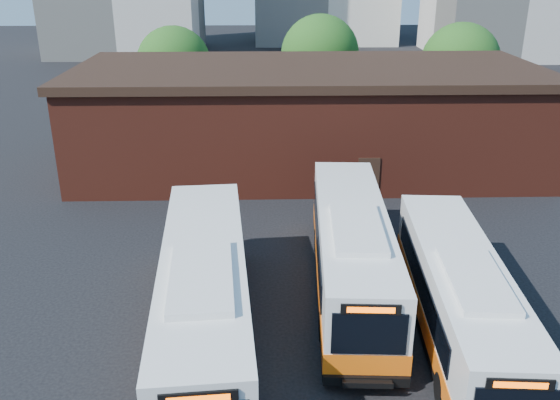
{
  "coord_description": "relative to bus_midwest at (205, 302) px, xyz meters",
  "views": [
    {
      "loc": [
        -2.71,
        -16.67,
        12.41
      ],
      "look_at": [
        -2.12,
        5.31,
        3.49
      ],
      "focal_mm": 38.0,
      "sensor_mm": 36.0,
      "label": 1
    }
  ],
  "objects": [
    {
      "name": "depot_building",
      "position": [
        4.8,
        19.32,
        1.58
      ],
      "size": [
        28.6,
        12.6,
        6.4
      ],
      "color": "#5E2316",
      "rests_on": "ground"
    },
    {
      "name": "bus_mideast",
      "position": [
        5.49,
        3.55,
        -0.06
      ],
      "size": [
        3.42,
        13.14,
        3.54
      ],
      "rotation": [
        0.0,
        0.0,
        -0.06
      ],
      "color": "white",
      "rests_on": "ground"
    },
    {
      "name": "bus_midwest",
      "position": [
        0.0,
        0.0,
        0.0
      ],
      "size": [
        3.83,
        13.69,
        3.69
      ],
      "rotation": [
        0.0,
        0.0,
        0.08
      ],
      "color": "white",
      "rests_on": "ground"
    },
    {
      "name": "tree_mid",
      "position": [
        6.8,
        33.32,
        3.41
      ],
      "size": [
        6.56,
        6.56,
        8.36
      ],
      "color": "#382314",
      "rests_on": "ground"
    },
    {
      "name": "ground",
      "position": [
        4.8,
        -0.68,
        -1.67
      ],
      "size": [
        220.0,
        220.0,
        0.0
      ],
      "primitive_type": "plane",
      "color": "black"
    },
    {
      "name": "tree_east",
      "position": [
        17.8,
        30.32,
        3.16
      ],
      "size": [
        6.24,
        6.24,
        7.96
      ],
      "color": "#382314",
      "rests_on": "ground"
    },
    {
      "name": "tree_west",
      "position": [
        -5.2,
        31.32,
        2.97
      ],
      "size": [
        6.0,
        6.0,
        7.65
      ],
      "color": "#382314",
      "rests_on": "ground"
    },
    {
      "name": "bus_east",
      "position": [
        8.71,
        0.02,
        -0.16
      ],
      "size": [
        3.41,
        12.36,
        3.33
      ],
      "rotation": [
        0.0,
        0.0,
        -0.08
      ],
      "color": "white",
      "rests_on": "ground"
    }
  ]
}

